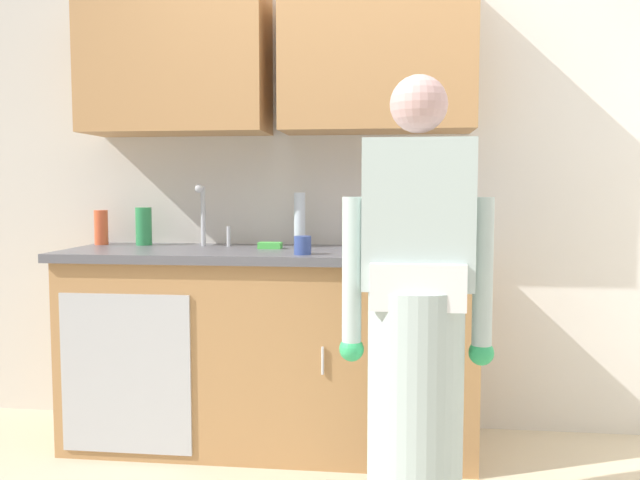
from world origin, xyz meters
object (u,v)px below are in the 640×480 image
object	(u,v)px
bottle_soap	(101,227)
knife_on_counter	(405,253)
sink	(203,252)
cup_by_sink	(303,245)
bottle_water_short	(388,230)
bottle_water_tall	(300,220)
bottle_cleaner_spray	(144,226)
bottle_dish_liquid	(446,228)
person_at_sink	(416,341)
sponge	(270,245)

from	to	relation	value
bottle_soap	knife_on_counter	bearing A→B (deg)	-10.10
sink	cup_by_sink	bearing A→B (deg)	-22.58
sink	cup_by_sink	xyz separation A→B (m)	(0.52, -0.22, 0.06)
bottle_soap	cup_by_sink	xyz separation A→B (m)	(1.10, -0.38, -0.05)
knife_on_counter	bottle_water_short	bearing A→B (deg)	35.28
bottle_water_short	bottle_water_tall	size ratio (longest dim) A/B	0.66
bottle_cleaner_spray	bottle_dish_liquid	bearing A→B (deg)	2.66
sink	bottle_water_tall	xyz separation A→B (m)	(0.45, 0.15, 0.15)
person_at_sink	cup_by_sink	distance (m)	0.77
bottle_soap	bottle_water_short	xyz separation A→B (m)	(1.47, -0.02, -0.00)
person_at_sink	sponge	size ratio (longest dim) A/B	14.73
bottle_soap	bottle_dish_liquid	size ratio (longest dim) A/B	0.97
bottle_water_short	cup_by_sink	distance (m)	0.51
cup_by_sink	person_at_sink	bearing A→B (deg)	-47.32
bottle_cleaner_spray	sponge	bearing A→B (deg)	-9.43
bottle_dish_liquid	sponge	distance (m)	0.87
bottle_cleaner_spray	cup_by_sink	xyz separation A→B (m)	(0.88, -0.37, -0.06)
bottle_water_short	cup_by_sink	bearing A→B (deg)	-135.76
bottle_cleaner_spray	knife_on_counter	bearing A→B (deg)	-11.77
sink	bottle_water_short	distance (m)	0.90
bottle_cleaner_spray	bottle_water_tall	xyz separation A→B (m)	(0.81, -0.01, 0.04)
bottle_dish_liquid	sponge	size ratio (longest dim) A/B	1.67
knife_on_counter	sponge	xyz separation A→B (m)	(-0.65, 0.16, 0.01)
bottle_water_short	bottle_cleaner_spray	size ratio (longest dim) A/B	0.92
person_at_sink	bottle_water_tall	xyz separation A→B (m)	(-0.55, 0.89, 0.38)
sink	bottle_dish_liquid	distance (m)	1.20
bottle_soap	knife_on_counter	world-z (taller)	bottle_soap
sink	knife_on_counter	size ratio (longest dim) A/B	2.08
cup_by_sink	sponge	world-z (taller)	cup_by_sink
sink	bottle_cleaner_spray	world-z (taller)	sink
bottle_dish_liquid	sink	bearing A→B (deg)	-168.86
bottle_dish_liquid	knife_on_counter	xyz separation A→B (m)	(-0.20, -0.35, -0.09)
bottle_cleaner_spray	bottle_soap	bearing A→B (deg)	179.83
sink	cup_by_sink	distance (m)	0.56
bottle_dish_liquid	knife_on_counter	size ratio (longest dim) A/B	0.76
person_at_sink	bottle_cleaner_spray	xyz separation A→B (m)	(-1.36, 0.90, 0.34)
bottle_cleaner_spray	cup_by_sink	bearing A→B (deg)	-23.19
sink	sponge	size ratio (longest dim) A/B	4.55
bottle_water_short	knife_on_counter	size ratio (longest dim) A/B	0.74
bottle_cleaner_spray	bottle_water_tall	size ratio (longest dim) A/B	0.72
bottle_soap	cup_by_sink	bearing A→B (deg)	-18.79
bottle_soap	sink	bearing A→B (deg)	-15.30
cup_by_sink	knife_on_counter	size ratio (longest dim) A/B	0.34
bottle_water_short	knife_on_counter	world-z (taller)	bottle_water_short
bottle_soap	sponge	bearing A→B (deg)	-7.12
bottle_soap	knife_on_counter	size ratio (longest dim) A/B	0.74
bottle_soap	bottle_water_tall	xyz separation A→B (m)	(1.04, -0.01, 0.05)
cup_by_sink	knife_on_counter	world-z (taller)	cup_by_sink
sink	sponge	xyz separation A→B (m)	(0.32, 0.05, 0.03)
sink	bottle_dish_liquid	bearing A→B (deg)	11.14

